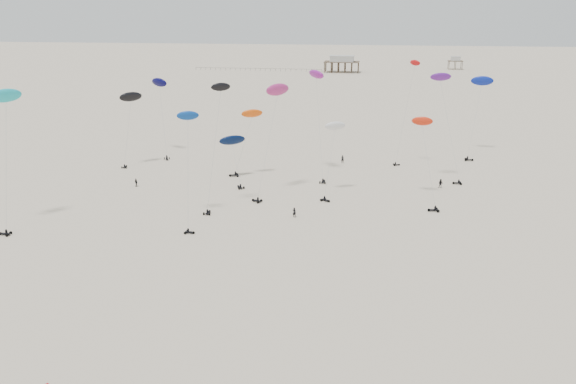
% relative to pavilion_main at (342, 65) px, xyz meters
% --- Properties ---
extents(ground_plane, '(900.00, 900.00, 0.00)m').
position_rel_pavilion_main_xyz_m(ground_plane, '(10.00, -150.00, -4.22)').
color(ground_plane, beige).
extents(pavilion_main, '(21.00, 13.00, 9.80)m').
position_rel_pavilion_main_xyz_m(pavilion_main, '(0.00, 0.00, 0.00)').
color(pavilion_main, brown).
rests_on(pavilion_main, ground).
extents(pavilion_small, '(9.00, 7.00, 8.00)m').
position_rel_pavilion_main_xyz_m(pavilion_small, '(70.00, 30.00, -0.74)').
color(pavilion_small, brown).
rests_on(pavilion_small, ground).
extents(pier_fence, '(80.20, 0.20, 1.50)m').
position_rel_pavilion_main_xyz_m(pier_fence, '(-52.00, -0.00, -3.45)').
color(pier_fence, black).
rests_on(pier_fence, ground).
extents(rig_0, '(3.81, 10.40, 22.70)m').
position_rel_pavilion_main_xyz_m(rig_0, '(-5.02, -250.47, 10.35)').
color(rig_0, black).
rests_on(rig_0, ground).
extents(rig_1, '(4.56, 11.23, 14.81)m').
position_rel_pavilion_main_xyz_m(rig_1, '(15.13, -238.71, 5.75)').
color(rig_1, black).
rests_on(rig_1, ground).
extents(rig_3, '(8.92, 14.24, 20.11)m').
position_rel_pavilion_main_xyz_m(rig_3, '(-31.43, -210.45, 10.61)').
color(rig_3, black).
rests_on(rig_3, ground).
extents(rig_4, '(6.11, 13.23, 19.93)m').
position_rel_pavilion_main_xyz_m(rig_4, '(-8.30, -256.62, 9.09)').
color(rig_4, black).
rests_on(rig_4, ground).
extents(rig_5, '(8.21, 13.09, 11.76)m').
position_rel_pavilion_main_xyz_m(rig_5, '(-7.06, -231.68, 2.98)').
color(rig_5, black).
rests_on(rig_5, ground).
extents(rig_6, '(7.23, 6.88, 14.68)m').
position_rel_pavilion_main_xyz_m(rig_6, '(-4.51, -228.34, 6.14)').
color(rig_6, black).
rests_on(rig_6, ground).
extents(rig_7, '(8.05, 8.29, 22.78)m').
position_rel_pavilion_main_xyz_m(rig_7, '(37.36, -224.56, 12.77)').
color(rig_7, black).
rests_on(rig_7, ground).
extents(rig_8, '(5.47, 6.89, 24.29)m').
position_rel_pavilion_main_xyz_m(rig_8, '(30.48, -212.98, 11.67)').
color(rig_8, black).
rests_on(rig_8, ground).
extents(rig_9, '(5.64, 13.33, 17.54)m').
position_rel_pavilion_main_xyz_m(rig_9, '(33.00, -239.71, 5.81)').
color(rig_9, black).
rests_on(rig_9, ground).
extents(rig_10, '(5.91, 14.41, 22.18)m').
position_rel_pavilion_main_xyz_m(rig_10, '(3.51, -238.58, 13.13)').
color(rig_10, black).
rests_on(rig_10, ground).
extents(rig_11, '(7.70, 15.86, 21.59)m').
position_rel_pavilion_main_xyz_m(rig_11, '(49.06, -196.90, 10.78)').
color(rig_11, black).
rests_on(rig_11, ground).
extents(rig_12, '(5.38, 8.78, 17.20)m').
position_rel_pavilion_main_xyz_m(rig_12, '(-33.69, -223.74, 9.97)').
color(rig_12, black).
rests_on(rig_12, ground).
extents(rig_13, '(6.60, 15.52, 23.81)m').
position_rel_pavilion_main_xyz_m(rig_13, '(10.20, -223.20, 14.01)').
color(rig_13, black).
rests_on(rig_13, ground).
extents(rig_14, '(6.02, 12.36, 23.03)m').
position_rel_pavilion_main_xyz_m(rig_14, '(-37.50, -263.13, 14.20)').
color(rig_14, black).
rests_on(rig_14, ground).
extents(spectator_0, '(0.88, 0.71, 2.11)m').
position_rel_pavilion_main_xyz_m(spectator_0, '(9.92, -254.66, -4.22)').
color(spectator_0, black).
rests_on(spectator_0, ground).
extents(spectator_1, '(1.21, 0.93, 2.19)m').
position_rel_pavilion_main_xyz_m(spectator_1, '(37.14, -232.58, -4.22)').
color(spectator_1, black).
rests_on(spectator_1, ground).
extents(spectator_2, '(1.31, 1.20, 1.98)m').
position_rel_pavilion_main_xyz_m(spectator_2, '(-25.45, -241.72, -4.22)').
color(spectator_2, black).
rests_on(spectator_2, ground).
extents(spectator_3, '(0.84, 0.58, 2.28)m').
position_rel_pavilion_main_xyz_m(spectator_3, '(15.70, -215.72, -4.22)').
color(spectator_3, black).
rests_on(spectator_3, ground).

